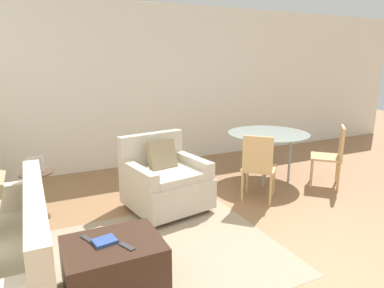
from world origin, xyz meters
name	(u,v)px	position (x,y,z in m)	size (l,w,h in m)	color
ground_plane	(288,273)	(0.00, 0.00, 0.00)	(20.00, 20.00, 0.00)	#936B47
wall_back	(147,86)	(0.00, 3.71, 1.38)	(12.00, 0.06, 2.75)	white
area_rug	(157,255)	(-0.93, 0.77, 0.00)	(2.38, 1.89, 0.01)	gray
armchair	(165,181)	(-0.46, 1.74, 0.35)	(1.01, 1.00, 0.90)	beige
ottoman	(114,264)	(-1.41, 0.44, 0.23)	(0.76, 0.59, 0.42)	#382319
book_stack	(105,241)	(-1.46, 0.47, 0.43)	(0.20, 0.17, 0.03)	#2D478C
tv_remote_primary	(127,246)	(-1.32, 0.33, 0.42)	(0.10, 0.16, 0.01)	#333338
tv_remote_secondary	(88,239)	(-1.57, 0.57, 0.42)	(0.10, 0.17, 0.01)	#333338
side_table	(38,186)	(-1.89, 2.10, 0.40)	(0.38, 0.38, 0.57)	#4C3828
picture_frame	(35,165)	(-1.89, 2.10, 0.66)	(0.18, 0.07, 0.18)	silver
dining_table	(268,137)	(1.36, 2.07, 0.67)	(1.23, 1.23, 0.74)	#8C9E99
dining_chair_near_left	(258,164)	(0.70, 1.41, 0.52)	(0.59, 0.59, 0.90)	tan
dining_chair_near_right	(333,152)	(2.02, 1.41, 0.52)	(0.59, 0.59, 0.90)	tan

